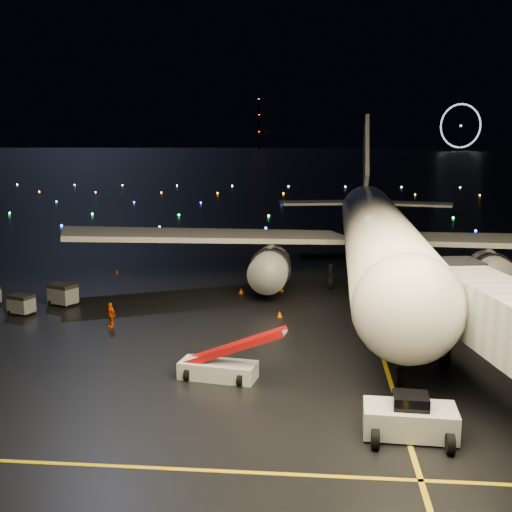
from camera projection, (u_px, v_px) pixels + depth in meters
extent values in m
plane|color=black|center=(301.00, 165.00, 330.36)|extent=(2000.00, 2000.00, 0.00)
cube|color=gold|center=(370.00, 314.00, 50.11)|extent=(0.25, 80.00, 0.02)
cube|color=gold|center=(12.00, 461.00, 27.15)|extent=(60.00, 0.25, 0.02)
cube|color=silver|center=(410.00, 415.00, 29.35)|extent=(4.31, 2.42, 2.00)
imported|color=#DF5501|center=(111.00, 315.00, 46.41)|extent=(1.13, 0.99, 1.83)
cone|color=#F85100|center=(280.00, 314.00, 49.18)|extent=(0.49, 0.49, 0.49)
cone|color=#F85100|center=(281.00, 289.00, 57.41)|extent=(0.43, 0.43, 0.48)
cone|color=#F85100|center=(241.00, 291.00, 56.65)|extent=(0.48, 0.48, 0.48)
cone|color=#F85100|center=(117.00, 271.00, 65.00)|extent=(0.50, 0.50, 0.47)
cylinder|color=black|center=(259.00, 123.00, 761.01)|extent=(1.80, 1.80, 64.00)
cube|color=gray|center=(21.00, 305.00, 49.84)|extent=(2.15, 1.82, 1.55)
cube|color=gray|center=(63.00, 295.00, 52.56)|extent=(2.52, 2.21, 1.79)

